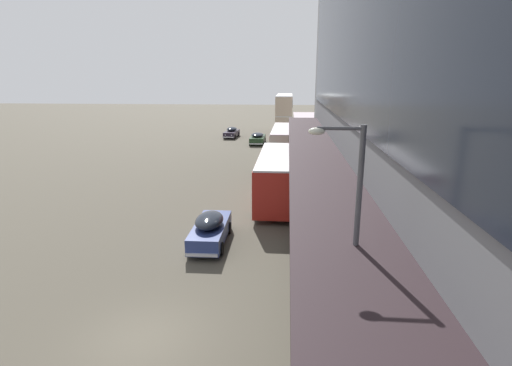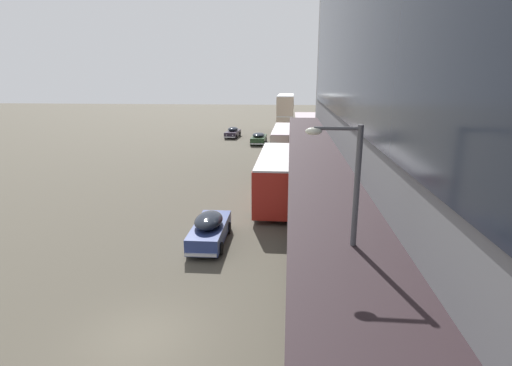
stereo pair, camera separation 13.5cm
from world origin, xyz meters
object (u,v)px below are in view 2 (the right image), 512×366
(transit_bus_kerbside_front, at_px, (286,113))
(street_lamp, at_px, (347,233))
(sedan_far_back, at_px, (210,229))
(sedan_oncoming_front, at_px, (233,132))
(pedestrian_at_kerb, at_px, (362,303))
(sedan_second_near, at_px, (259,138))
(transit_bus_kerbside_rear, at_px, (284,140))
(transit_bus_kerbside_far, at_px, (277,175))

(transit_bus_kerbside_front, xyz_separation_m, street_lamp, (2.33, -52.04, 1.08))
(transit_bus_kerbside_front, height_order, sedan_far_back, transit_bus_kerbside_front)
(sedan_oncoming_front, bearing_deg, street_lamp, -78.13)
(pedestrian_at_kerb, bearing_deg, sedan_second_near, 99.33)
(transit_bus_kerbside_rear, xyz_separation_m, sedan_oncoming_front, (-7.73, 14.16, -1.08))
(pedestrian_at_kerb, distance_m, street_lamp, 3.61)
(sedan_oncoming_front, relative_size, sedan_second_near, 0.97)
(sedan_far_back, bearing_deg, sedan_oncoming_front, 96.24)
(transit_bus_kerbside_rear, distance_m, sedan_second_near, 9.34)
(transit_bus_kerbside_far, bearing_deg, street_lamp, -81.46)
(street_lamp, bearing_deg, sedan_oncoming_front, 101.87)
(pedestrian_at_kerb, bearing_deg, transit_bus_kerbside_rear, 95.57)
(transit_bus_kerbside_far, relative_size, pedestrian_at_kerb, 5.50)
(transit_bus_kerbside_front, relative_size, sedan_oncoming_front, 2.27)
(transit_bus_kerbside_front, relative_size, transit_bus_kerbside_rear, 1.01)
(pedestrian_at_kerb, bearing_deg, transit_bus_kerbside_front, 93.64)
(sedan_second_near, relative_size, pedestrian_at_kerb, 2.67)
(sedan_second_near, bearing_deg, sedan_far_back, -90.03)
(street_lamp, bearing_deg, sedan_far_back, 123.09)
(sedan_second_near, height_order, pedestrian_at_kerb, pedestrian_at_kerb)
(transit_bus_kerbside_rear, height_order, sedan_oncoming_front, transit_bus_kerbside_rear)
(sedan_second_near, distance_m, sedan_far_back, 32.83)
(transit_bus_kerbside_front, distance_m, sedan_second_near, 11.23)
(transit_bus_kerbside_rear, distance_m, sedan_oncoming_front, 16.17)
(transit_bus_kerbside_far, bearing_deg, sedan_oncoming_front, 103.63)
(transit_bus_kerbside_front, height_order, sedan_second_near, transit_bus_kerbside_front)
(transit_bus_kerbside_front, xyz_separation_m, transit_bus_kerbside_rear, (0.14, -19.01, -1.39))
(sedan_oncoming_front, bearing_deg, transit_bus_kerbside_front, 32.57)
(transit_bus_kerbside_rear, height_order, sedan_second_near, transit_bus_kerbside_rear)
(street_lamp, bearing_deg, pedestrian_at_kerb, 61.56)
(transit_bus_kerbside_front, bearing_deg, sedan_oncoming_front, -147.43)
(sedan_far_back, xyz_separation_m, street_lamp, (5.72, -8.78, 3.47))
(sedan_second_near, distance_m, pedestrian_at_kerb, 40.54)
(pedestrian_at_kerb, bearing_deg, sedan_oncoming_front, 103.32)
(sedan_second_near, bearing_deg, street_lamp, -82.20)
(pedestrian_at_kerb, xyz_separation_m, street_lamp, (-0.87, -1.61, 3.11))
(transit_bus_kerbside_front, relative_size, transit_bus_kerbside_far, 1.07)
(transit_bus_kerbside_far, distance_m, street_lamp, 16.86)
(sedan_second_near, bearing_deg, transit_bus_kerbside_far, -82.69)
(transit_bus_kerbside_front, height_order, street_lamp, street_lamp)
(transit_bus_kerbside_rear, distance_m, sedan_far_back, 24.52)
(transit_bus_kerbside_rear, xyz_separation_m, sedan_far_back, (-3.53, -24.25, -1.00))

